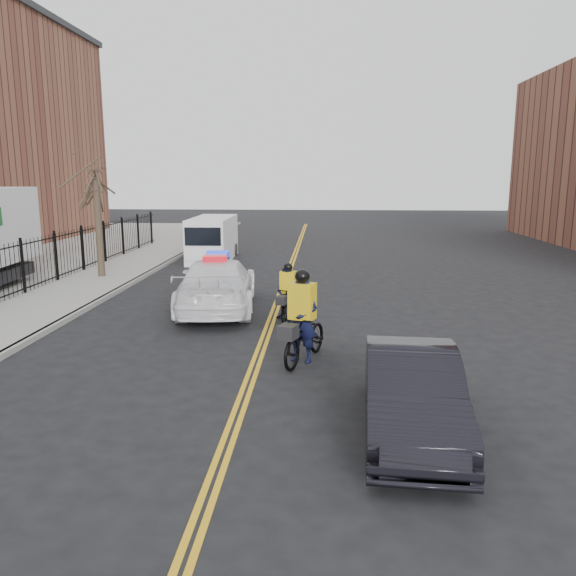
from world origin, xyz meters
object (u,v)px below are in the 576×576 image
(cyclist_near, at_px, (302,330))
(cargo_van, at_px, (212,239))
(police_cruiser, at_px, (217,284))
(dark_sedan, at_px, (412,393))
(cyclist_far, at_px, (288,297))

(cyclist_near, bearing_deg, cargo_van, 128.98)
(police_cruiser, height_order, dark_sedan, police_cruiser)
(dark_sedan, distance_m, cyclist_far, 7.83)
(police_cruiser, height_order, cyclist_near, cyclist_near)
(dark_sedan, bearing_deg, police_cruiser, 123.40)
(cargo_van, height_order, cyclist_far, cargo_van)
(cargo_van, relative_size, cyclist_far, 2.97)
(police_cruiser, bearing_deg, dark_sedan, 113.70)
(police_cruiser, height_order, cargo_van, cargo_van)
(cargo_van, bearing_deg, cyclist_near, -72.88)
(cargo_van, height_order, cyclist_near, cargo_van)
(cargo_van, bearing_deg, dark_sedan, -70.82)
(cyclist_far, bearing_deg, cargo_van, 125.30)
(police_cruiser, relative_size, cyclist_far, 3.37)
(dark_sedan, height_order, cyclist_far, cyclist_far)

